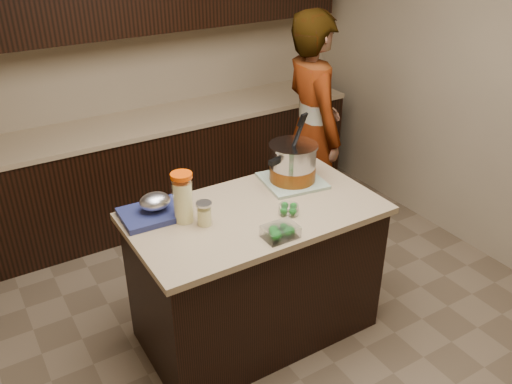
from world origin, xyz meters
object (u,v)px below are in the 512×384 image
(island, at_px, (256,273))
(stock_pot, at_px, (293,165))
(lemonade_pitcher, at_px, (183,199))
(person, at_px, (312,131))

(island, distance_m, stock_pot, 0.71)
(lemonade_pitcher, relative_size, person, 0.16)
(stock_pot, bearing_deg, island, -170.27)
(lemonade_pitcher, distance_m, person, 1.54)
(lemonade_pitcher, bearing_deg, person, 25.85)
(stock_pot, distance_m, person, 0.86)
(lemonade_pitcher, height_order, person, person)
(stock_pot, relative_size, lemonade_pitcher, 1.50)
(lemonade_pitcher, xyz_separation_m, person, (1.38, 0.67, -0.12))
(island, xyz_separation_m, lemonade_pitcher, (-0.40, 0.11, 0.58))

